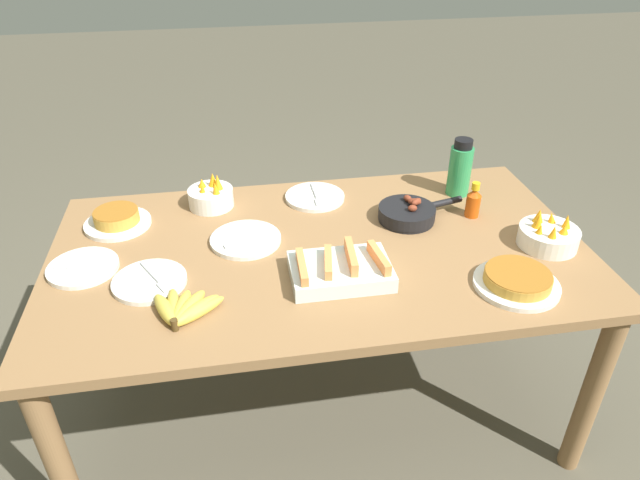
{
  "coord_description": "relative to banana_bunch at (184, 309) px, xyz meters",
  "views": [
    {
      "loc": [
        -0.27,
        -1.57,
        1.77
      ],
      "look_at": [
        0.0,
        0.0,
        0.76
      ],
      "focal_mm": 32.0,
      "sensor_mm": 36.0,
      "label": 1
    }
  ],
  "objects": [
    {
      "name": "ground_plane",
      "position": [
        0.44,
        0.28,
        -0.75
      ],
      "size": [
        14.0,
        14.0,
        0.0
      ],
      "primitive_type": "plane",
      "color": "#565142"
    },
    {
      "name": "dining_table",
      "position": [
        0.44,
        0.28,
        -0.1
      ],
      "size": [
        1.78,
        0.99,
        0.73
      ],
      "color": "olive",
      "rests_on": "ground_plane"
    },
    {
      "name": "banana_bunch",
      "position": [
        0.0,
        0.0,
        0.0
      ],
      "size": [
        0.22,
        0.18,
        0.04
      ],
      "color": "gold",
      "rests_on": "dining_table"
    },
    {
      "name": "melon_tray",
      "position": [
        0.47,
        0.1,
        0.01
      ],
      "size": [
        0.31,
        0.21,
        0.09
      ],
      "color": "silver",
      "rests_on": "dining_table"
    },
    {
      "name": "skillet",
      "position": [
        0.78,
        0.41,
        0.01
      ],
      "size": [
        0.33,
        0.2,
        0.08
      ],
      "rotation": [
        0.0,
        0.0,
        0.25
      ],
      "color": "black",
      "rests_on": "dining_table"
    },
    {
      "name": "frittata_plate_center",
      "position": [
        -0.25,
        0.54,
        0.01
      ],
      "size": [
        0.23,
        0.23,
        0.06
      ],
      "color": "silver",
      "rests_on": "dining_table"
    },
    {
      "name": "frittata_plate_side",
      "position": [
        0.98,
        -0.03,
        0.0
      ],
      "size": [
        0.26,
        0.26,
        0.05
      ],
      "color": "silver",
      "rests_on": "dining_table"
    },
    {
      "name": "empty_plate_near_front",
      "position": [
        0.19,
        0.36,
        -0.01
      ],
      "size": [
        0.24,
        0.24,
        0.02
      ],
      "color": "silver",
      "rests_on": "dining_table"
    },
    {
      "name": "empty_plate_far_left",
      "position": [
        -0.32,
        0.28,
        -0.01
      ],
      "size": [
        0.22,
        0.22,
        0.02
      ],
      "color": "silver",
      "rests_on": "dining_table"
    },
    {
      "name": "empty_plate_far_right",
      "position": [
        -0.11,
        0.17,
        -0.01
      ],
      "size": [
        0.22,
        0.22,
        0.02
      ],
      "color": "silver",
      "rests_on": "dining_table"
    },
    {
      "name": "empty_plate_mid_edge",
      "position": [
        0.47,
        0.62,
        -0.01
      ],
      "size": [
        0.23,
        0.23,
        0.02
      ],
      "color": "silver",
      "rests_on": "dining_table"
    },
    {
      "name": "fruit_bowl_mango",
      "position": [
        1.19,
        0.17,
        0.02
      ],
      "size": [
        0.2,
        0.2,
        0.12
      ],
      "color": "silver",
      "rests_on": "dining_table"
    },
    {
      "name": "fruit_bowl_citrus",
      "position": [
        0.08,
        0.63,
        0.02
      ],
      "size": [
        0.17,
        0.17,
        0.13
      ],
      "color": "silver",
      "rests_on": "dining_table"
    },
    {
      "name": "water_bottle",
      "position": [
        1.03,
        0.57,
        0.09
      ],
      "size": [
        0.09,
        0.09,
        0.22
      ],
      "color": "#2D9351",
      "rests_on": "dining_table"
    },
    {
      "name": "hot_sauce_bottle",
      "position": [
        1.02,
        0.4,
        0.04
      ],
      "size": [
        0.05,
        0.05,
        0.13
      ],
      "color": "#C64C0F",
      "rests_on": "dining_table"
    }
  ]
}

